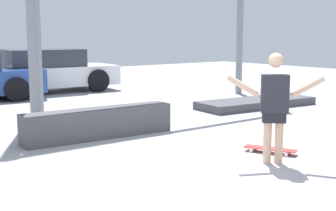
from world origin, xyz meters
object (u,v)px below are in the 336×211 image
parked_car_white (47,71)px  grind_box (99,123)px  manual_pad (256,103)px  skateboarder (274,103)px  skateboard (270,149)px

parked_car_white → grind_box: bearing=-102.1°
manual_pad → skateboarder: bearing=-135.7°
parked_car_white → skateboarder: bearing=-90.8°
grind_box → manual_pad: bearing=8.1°
manual_pad → parked_car_white: 6.84m
manual_pad → skateboard: bearing=-135.6°
skateboard → manual_pad: (3.34, 3.27, 0.03)m
skateboard → manual_pad: manual_pad is taller
grind_box → parked_car_white: size_ratio=0.64×
skateboard → parked_car_white: (0.40, 9.42, 0.60)m
manual_pad → grind_box: bearing=-171.9°
skateboard → skateboarder: bearing=-71.5°
grind_box → parked_car_white: bearing=74.0°
skateboard → grind_box: grind_box is taller
skateboard → parked_car_white: parked_car_white is taller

